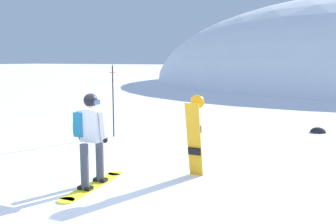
# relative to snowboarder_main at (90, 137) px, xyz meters

# --- Properties ---
(ground_plane) EXTENTS (300.00, 300.00, 0.00)m
(ground_plane) POSITION_rel_snowboarder_main_xyz_m (0.22, -0.33, -0.92)
(ground_plane) COLOR white
(snowboarder_main) EXTENTS (0.64, 1.84, 1.71)m
(snowboarder_main) POSITION_rel_snowboarder_main_xyz_m (0.00, 0.00, 0.00)
(snowboarder_main) COLOR yellow
(snowboarder_main) RESTS_ON ground
(spare_snowboard) EXTENTS (0.28, 0.37, 1.63)m
(spare_snowboard) POSITION_rel_snowboarder_main_xyz_m (1.51, 1.31, -0.09)
(spare_snowboard) COLOR orange
(spare_snowboard) RESTS_ON ground
(piste_marker_near) EXTENTS (0.20, 0.20, 2.19)m
(piste_marker_near) POSITION_rel_snowboarder_main_xyz_m (-2.09, 3.91, 0.32)
(piste_marker_near) COLOR black
(piste_marker_near) RESTS_ON ground
(rock_dark) EXTENTS (0.48, 0.41, 0.34)m
(rock_dark) POSITION_rel_snowboarder_main_xyz_m (3.48, 7.18, -0.92)
(rock_dark) COLOR #282628
(rock_dark) RESTS_ON ground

